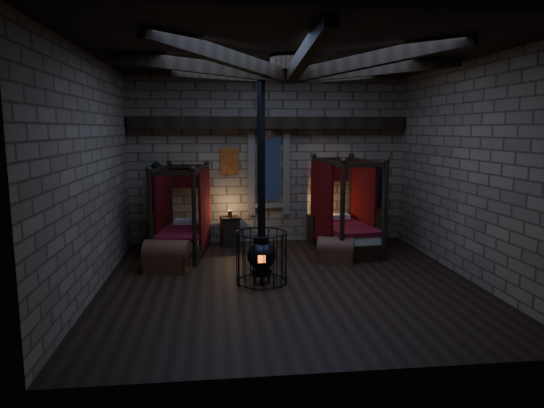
{
  "coord_description": "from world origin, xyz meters",
  "views": [
    {
      "loc": [
        -1.34,
        -8.82,
        2.9
      ],
      "look_at": [
        -0.25,
        0.6,
        1.43
      ],
      "focal_mm": 32.0,
      "sensor_mm": 36.0,
      "label": 1
    }
  ],
  "objects": [
    {
      "name": "bed_right",
      "position": [
        1.7,
        2.28,
        0.54
      ],
      "size": [
        1.34,
        2.21,
        2.19
      ],
      "rotation": [
        0.0,
        0.0,
        0.11
      ],
      "color": "black",
      "rests_on": "ground"
    },
    {
      "name": "room",
      "position": [
        -0.0,
        0.09,
        3.74
      ],
      "size": [
        7.02,
        7.02,
        4.29
      ],
      "color": "black",
      "rests_on": "ground"
    },
    {
      "name": "nightstand_left",
      "position": [
        -1.02,
        3.06,
        0.38
      ],
      "size": [
        0.53,
        0.52,
        0.9
      ],
      "rotation": [
        0.0,
        0.0,
        0.18
      ],
      "color": "black",
      "rests_on": "ground"
    },
    {
      "name": "bed_left",
      "position": [
        -2.14,
        2.36,
        0.5
      ],
      "size": [
        1.28,
        2.07,
        2.04
      ],
      "rotation": [
        0.0,
        0.0,
        -0.14
      ],
      "color": "black",
      "rests_on": "ground"
    },
    {
      "name": "trunk_left",
      "position": [
        -2.37,
        1.03,
        0.29
      ],
      "size": [
        0.99,
        0.73,
        0.66
      ],
      "rotation": [
        0.0,
        0.0,
        -0.19
      ],
      "color": "#58311C",
      "rests_on": "ground"
    },
    {
      "name": "stove",
      "position": [
        -0.51,
        0.02,
        0.61
      ],
      "size": [
        0.97,
        0.97,
        4.05
      ],
      "rotation": [
        0.0,
        0.0,
        -0.08
      ],
      "color": "black",
      "rests_on": "ground"
    },
    {
      "name": "nightstand_right",
      "position": [
        1.2,
        3.04,
        0.38
      ],
      "size": [
        0.54,
        0.53,
        0.81
      ],
      "rotation": [
        0.0,
        0.0,
        0.21
      ],
      "color": "black",
      "rests_on": "ground"
    },
    {
      "name": "trunk_right",
      "position": [
        1.24,
        1.27,
        0.25
      ],
      "size": [
        0.89,
        0.72,
        0.57
      ],
      "rotation": [
        0.0,
        0.0,
        -0.33
      ],
      "color": "#58311C",
      "rests_on": "ground"
    }
  ]
}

